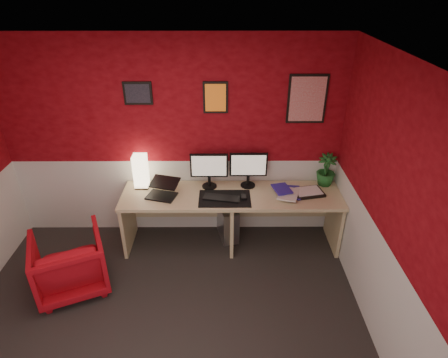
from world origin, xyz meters
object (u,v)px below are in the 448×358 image
zen_tray (308,192)px  armchair (70,263)px  desk (231,219)px  laptop (161,189)px  shoji_lamp (141,172)px  monitor_right (249,165)px  monitor_left (209,166)px  pc_tower (227,221)px  potted_plant (326,170)px

zen_tray → armchair: (-2.64, -0.74, -0.42)m
zen_tray → desk: bearing=-179.3°
laptop → zen_tray: 1.73m
laptop → shoji_lamp: bearing=154.6°
shoji_lamp → monitor_right: bearing=0.5°
laptop → monitor_left: (0.55, 0.23, 0.18)m
armchair → monitor_left: bearing=-171.4°
shoji_lamp → pc_tower: size_ratio=0.89×
desk → shoji_lamp: shoji_lamp is taller
potted_plant → armchair: potted_plant is taller
desk → monitor_right: bearing=44.1°
monitor_left → potted_plant: size_ratio=1.45×
shoji_lamp → zen_tray: shoji_lamp is taller
shoji_lamp → laptop: size_ratio=1.21×
shoji_lamp → armchair: (-0.65, -0.91, -0.60)m
monitor_right → potted_plant: 0.95m
zen_tray → pc_tower: size_ratio=0.78×
potted_plant → zen_tray: bearing=-138.3°
desk → shoji_lamp: 1.24m
shoji_lamp → monitor_right: 1.29m
zen_tray → pc_tower: (-0.95, 0.16, -0.52)m
shoji_lamp → zen_tray: size_ratio=1.14×
laptop → potted_plant: bearing=24.0°
monitor_left → potted_plant: 1.42m
zen_tray → armchair: zen_tray is taller
desk → pc_tower: desk is taller
laptop → pc_tower: bearing=31.7°
armchair → desk: bearing=179.7°
desk → monitor_right: (0.20, 0.20, 0.66)m
desk → monitor_left: bearing=146.2°
laptop → monitor_right: size_ratio=0.57×
potted_plant → armchair: 3.10m
monitor_right → zen_tray: 0.78m
armchair → shoji_lamp: bearing=-148.5°
monitor_left → pc_tower: size_ratio=1.29×
shoji_lamp → pc_tower: (1.04, -0.02, -0.70)m
laptop → pc_tower: size_ratio=0.73×
desk → zen_tray: bearing=0.7°
armchair → laptop: bearing=-166.5°
potted_plant → pc_tower: potted_plant is taller
zen_tray → potted_plant: bearing=41.7°
laptop → armchair: 1.25m
laptop → monitor_left: bearing=38.3°
laptop → desk: bearing=19.4°
monitor_right → armchair: (-1.94, -0.92, -0.69)m
shoji_lamp → pc_tower: shoji_lamp is taller
monitor_right → pc_tower: monitor_right is taller
armchair → pc_tower: bearing=-175.1°
monitor_left → potted_plant: bearing=2.1°
pc_tower → potted_plant: bearing=-10.2°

